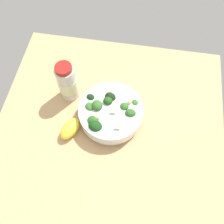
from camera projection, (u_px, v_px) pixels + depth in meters
ground_plane at (109, 132)px, 77.73cm from camera, size 70.56×70.56×4.24cm
bowl_of_broccoli at (111, 112)px, 74.34cm from camera, size 19.48×19.48×8.17cm
lemon_wedge at (70, 129)px, 73.73cm from camera, size 8.83×7.08×4.07cm
bottle_tall at (67, 83)px, 75.54cm from camera, size 5.98×5.98×14.65cm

